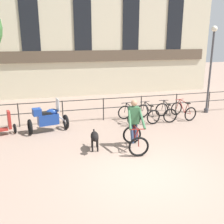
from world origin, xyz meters
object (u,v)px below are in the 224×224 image
at_px(parked_bicycle_mid_left, 148,113).
at_px(street_lamp, 211,65).
at_px(parked_bicycle_far_end, 183,111).
at_px(dog, 95,137).
at_px(parked_bicycle_mid_right, 166,112).
at_px(parked_bicycle_near_lamp, 129,115).
at_px(parked_motorcycle, 48,118).
at_px(cyclist_with_bike, 135,127).

bearing_deg(parked_bicycle_mid_left, street_lamp, -176.67).
xyz_separation_m(parked_bicycle_far_end, street_lamp, (1.66, 0.56, 2.05)).
distance_m(dog, parked_bicycle_far_end, 5.53).
bearing_deg(parked_bicycle_mid_right, parked_bicycle_far_end, -175.40).
relative_size(parked_bicycle_far_end, street_lamp, 0.28).
height_order(dog, street_lamp, street_lamp).
bearing_deg(dog, parked_bicycle_mid_right, 41.37).
distance_m(parked_bicycle_near_lamp, parked_bicycle_far_end, 2.74).
relative_size(parked_motorcycle, parked_bicycle_mid_left, 1.45).
xyz_separation_m(parked_bicycle_mid_left, parked_bicycle_far_end, (1.83, 0.00, 0.00)).
bearing_deg(parked_bicycle_mid_left, parked_motorcycle, -2.09).
xyz_separation_m(parked_motorcycle, parked_bicycle_near_lamp, (3.60, 0.29, -0.20)).
height_order(parked_motorcycle, parked_bicycle_far_end, parked_motorcycle).
bearing_deg(cyclist_with_bike, street_lamp, 40.75).
bearing_deg(parked_bicycle_near_lamp, dog, 45.02).
bearing_deg(parked_motorcycle, parked_bicycle_far_end, -99.45).
height_order(parked_motorcycle, parked_bicycle_near_lamp, parked_motorcycle).
distance_m(dog, street_lamp, 7.51).
relative_size(parked_bicycle_mid_right, parked_bicycle_far_end, 0.97).
bearing_deg(parked_bicycle_near_lamp, parked_bicycle_far_end, 173.92).
height_order(cyclist_with_bike, street_lamp, street_lamp).
distance_m(dog, parked_bicycle_mid_right, 4.75).
height_order(cyclist_with_bike, parked_bicycle_mid_left, cyclist_with_bike).
relative_size(parked_motorcycle, parked_bicycle_mid_right, 1.46).
relative_size(parked_motorcycle, parked_bicycle_near_lamp, 1.44).
relative_size(parked_bicycle_mid_right, street_lamp, 0.27).
distance_m(parked_bicycle_mid_right, street_lamp, 3.34).
distance_m(parked_bicycle_near_lamp, parked_bicycle_mid_left, 0.91).
relative_size(cyclist_with_bike, parked_bicycle_near_lamp, 1.45).
distance_m(cyclist_with_bike, parked_bicycle_mid_right, 3.81).
height_order(parked_motorcycle, street_lamp, street_lamp).
bearing_deg(parked_bicycle_far_end, parked_bicycle_mid_right, -8.60).
xyz_separation_m(parked_motorcycle, parked_bicycle_mid_left, (4.51, 0.29, -0.20)).
bearing_deg(cyclist_with_bike, parked_bicycle_far_end, 46.39).
bearing_deg(parked_bicycle_far_end, parked_bicycle_mid_left, -8.60).
relative_size(parked_motorcycle, street_lamp, 0.39).
xyz_separation_m(parked_motorcycle, street_lamp, (8.00, 0.84, 1.85)).
xyz_separation_m(parked_bicycle_mid_right, street_lamp, (2.58, 0.56, 2.05)).
bearing_deg(parked_bicycle_far_end, cyclist_with_bike, 29.98).
bearing_deg(cyclist_with_bike, parked_bicycle_near_lamp, 82.73).
height_order(cyclist_with_bike, dog, cyclist_with_bike).
relative_size(parked_bicycle_near_lamp, street_lamp, 0.27).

